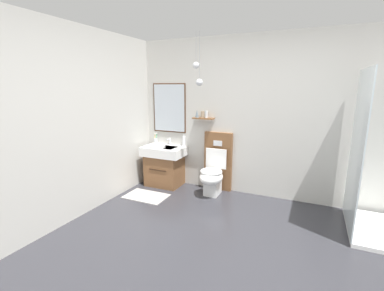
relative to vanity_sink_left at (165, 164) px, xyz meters
name	(u,v)px	position (x,y,z in m)	size (l,w,h in m)	color
ground_plane	(228,273)	(1.72, -1.74, -0.43)	(5.79, 5.37, 0.10)	#2D2D33
wall_back	(267,118)	(1.70, 0.28, 0.89)	(4.59, 0.61, 2.53)	beige
wall_left	(54,127)	(-0.51, -1.74, 0.89)	(0.12, 4.17, 2.53)	beige
bath_mat	(146,196)	(0.00, -0.61, -0.37)	(0.68, 0.44, 0.01)	#9E9993
vanity_sink_left	(165,164)	(0.00, 0.00, 0.00)	(0.73, 0.52, 0.71)	brown
tap_on_left_sink	(169,141)	(0.00, 0.19, 0.40)	(0.03, 0.13, 0.11)	silver
toilet	(215,171)	(0.94, 0.02, 0.00)	(0.48, 0.62, 1.00)	brown
toothbrush_cup	(156,140)	(-0.29, 0.18, 0.39)	(0.07, 0.07, 0.20)	silver
soap_dispenser	(184,141)	(0.30, 0.19, 0.42)	(0.06, 0.06, 0.20)	white
folded_hand_towel	(158,147)	(-0.04, -0.16, 0.35)	(0.22, 0.16, 0.04)	white
shower_tray	(380,202)	(3.17, -0.35, 0.01)	(1.01, 1.01, 1.95)	white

